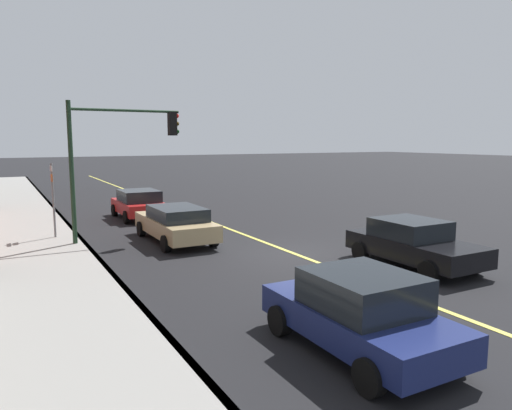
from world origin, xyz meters
TOP-DOWN VIEW (x-y plane):
  - ground at (0.00, 0.00)m, footprint 200.00×200.00m
  - sidewalk_slab at (0.00, 7.61)m, footprint 80.00×3.26m
  - curb_edge at (0.00, 6.06)m, footprint 80.00×0.16m
  - lane_stripe_center at (0.00, 0.00)m, footprint 80.00×0.16m
  - car_navy at (-6.80, 3.10)m, footprint 3.94×2.00m
  - car_red at (9.94, 2.67)m, footprint 3.85×2.04m
  - car_tan at (3.91, 2.88)m, footprint 4.76×1.99m
  - car_black at (-2.95, -2.31)m, footprint 4.23×2.07m
  - traffic_light_mast at (4.70, 4.76)m, footprint 0.28×4.08m
  - street_sign_post at (6.24, 6.88)m, footprint 0.60×0.08m

SIDE VIEW (x-z plane):
  - ground at x=0.00m, z-range 0.00..0.00m
  - lane_stripe_center at x=0.00m, z-range 0.00..0.01m
  - sidewalk_slab at x=0.00m, z-range 0.00..0.15m
  - curb_edge at x=0.00m, z-range 0.00..0.15m
  - car_tan at x=3.91m, z-range 0.04..1.40m
  - car_black at x=-2.95m, z-range 0.02..1.44m
  - car_red at x=9.94m, z-range 0.04..1.44m
  - car_navy at x=-6.80m, z-range 0.01..1.50m
  - street_sign_post at x=6.24m, z-range 0.26..3.23m
  - traffic_light_mast at x=4.70m, z-range 0.99..6.19m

